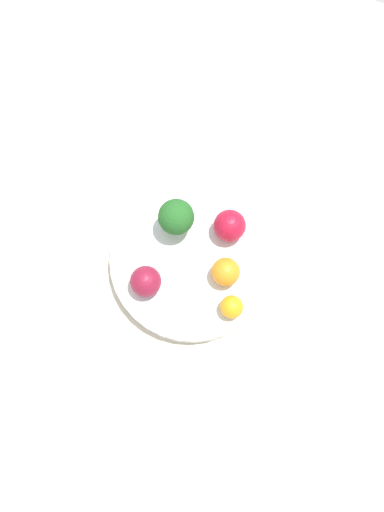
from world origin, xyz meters
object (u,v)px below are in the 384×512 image
(bowl, at_px, (192,261))
(orange_front, at_px, (232,307))
(broccoli, at_px, (176,217))
(apple_green, at_px, (146,281))
(apple_red, at_px, (230,226))
(orange_back, at_px, (226,272))

(bowl, bearing_deg, orange_front, 146.65)
(broccoli, bearing_deg, orange_front, 142.53)
(bowl, distance_m, broccoli, 0.08)
(bowl, xyz_separation_m, apple_green, (0.05, 0.06, 0.04))
(bowl, bearing_deg, apple_red, -121.94)
(orange_front, bearing_deg, orange_back, -60.47)
(apple_red, relative_size, apple_green, 1.06)
(broccoli, relative_size, orange_back, 1.59)
(broccoli, bearing_deg, apple_green, 85.50)
(bowl, bearing_deg, broccoli, -44.65)
(orange_front, distance_m, orange_back, 0.05)
(bowl, distance_m, orange_front, 0.10)
(orange_front, bearing_deg, bowl, -33.35)
(apple_red, bearing_deg, orange_front, 111.04)
(orange_front, xyz_separation_m, orange_back, (0.03, -0.05, 0.00))
(orange_front, bearing_deg, apple_green, 4.40)
(apple_green, height_order, orange_front, apple_green)
(apple_green, distance_m, orange_back, 0.12)
(apple_red, xyz_separation_m, orange_back, (-0.02, 0.07, -0.00))
(bowl, bearing_deg, orange_back, 171.31)
(apple_green, bearing_deg, orange_front, -175.60)
(bowl, xyz_separation_m, broccoli, (0.04, -0.04, 0.05))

